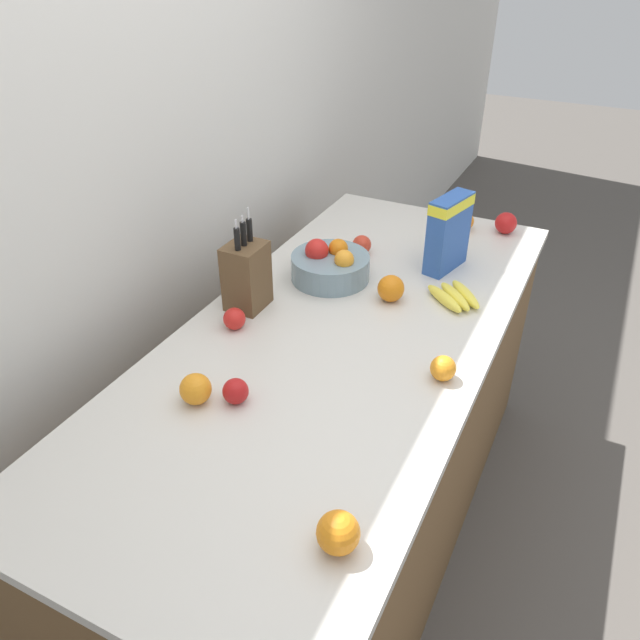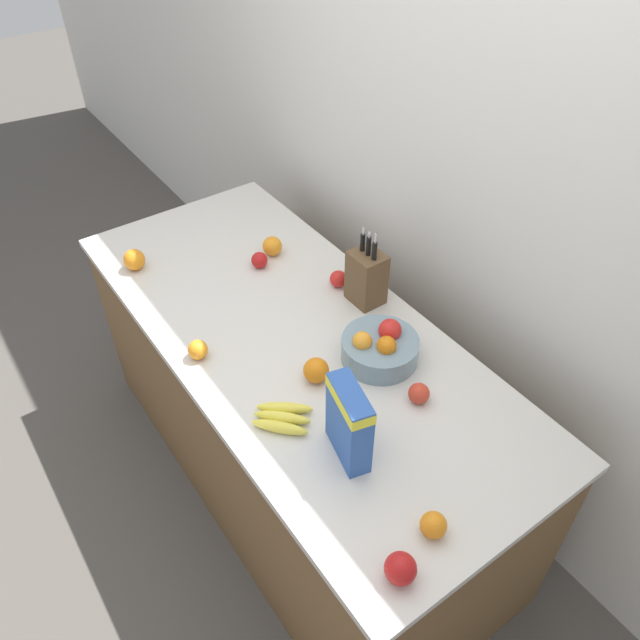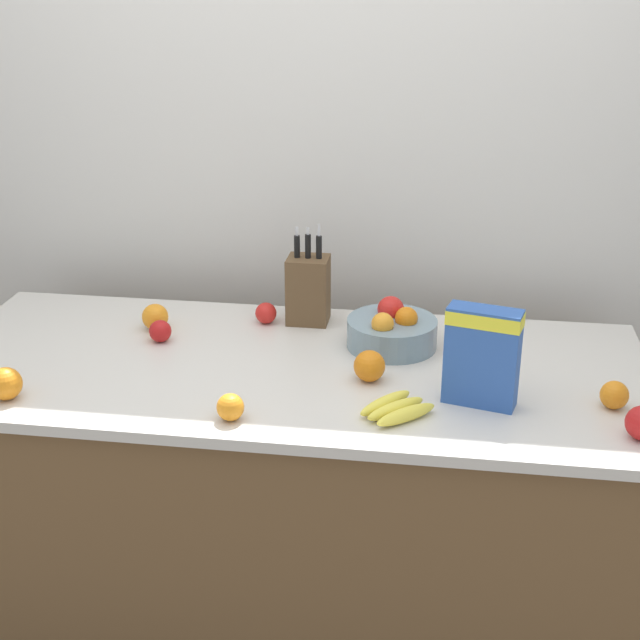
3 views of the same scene
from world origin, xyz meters
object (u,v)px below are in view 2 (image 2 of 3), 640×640
Objects in this scene: cereal_box at (349,420)px; orange_near_bowl at (134,260)px; apple_middle at (259,260)px; apple_by_knife_block at (400,569)px; orange_mid_left at (272,246)px; orange_front_right at (198,350)px; orange_mid_right at (316,370)px; knife_block at (367,277)px; apple_rightmost at (338,279)px; apple_front at (419,393)px; banana_bunch at (282,417)px; orange_front_center at (433,525)px; fruit_bowl at (380,347)px.

cereal_box is 3.03× the size of orange_near_bowl.
apple_middle is 1.36m from apple_by_knife_block.
apple_by_knife_block reaches higher than orange_mid_left.
orange_mid_left is at bearing 124.69° from orange_front_right.
apple_middle is 0.66m from orange_mid_right.
apple_by_knife_block reaches higher than orange_front_right.
knife_block is 4.77× the size of apple_rightmost.
orange_mid_right reaches higher than apple_rightmost.
apple_front is 1.26m from orange_near_bowl.
apple_rightmost is 0.82× the size of orange_mid_left.
apple_rightmost is 0.82m from orange_near_bowl.
banana_bunch is 2.56× the size of orange_mid_left.
orange_mid_right reaches higher than apple_middle.
orange_mid_left reaches higher than orange_front_center.
cereal_box is 1.04m from orange_mid_left.
orange_mid_right is (0.36, -0.35, 0.01)m from apple_rightmost.
apple_front is at bearing -5.53° from fruit_bowl.
cereal_box is 3.92× the size of apple_rightmost.
knife_block is 0.45m from orange_mid_right.
apple_middle is 1.28m from orange_front_center.
orange_front_right is (-0.36, -0.50, -0.02)m from fruit_bowl.
apple_rightmost is 0.97× the size of orange_front_right.
orange_front_center is (0.63, -0.07, -0.01)m from orange_mid_right.
orange_near_bowl is 0.60m from orange_front_right.
banana_bunch is 2.99× the size of orange_front_right.
cereal_box is at bearing -17.18° from orange_mid_right.
orange_near_bowl is 1.00× the size of orange_mid_right.
knife_block is 1.08m from apple_by_knife_block.
apple_front reaches higher than banana_bunch.
fruit_bowl is 1.28× the size of banana_bunch.
knife_block reaches higher than apple_by_knife_block.
apple_middle is at bearing 169.47° from orange_front_center.
orange_mid_right is (-0.67, 0.21, 0.00)m from apple_by_knife_block.
orange_mid_left is (-0.72, 0.02, -0.01)m from fruit_bowl.
orange_mid_right is (0.64, -0.17, 0.01)m from apple_middle.
apple_rightmost is at bearing 46.88° from orange_near_bowl.
fruit_bowl is 3.06× the size of orange_near_bowl.
orange_near_bowl is 0.55m from orange_mid_left.
knife_block is 0.66m from orange_front_right.
apple_front is at bearing 65.74° from banana_bunch.
fruit_bowl is at bearing 95.48° from banana_bunch.
cereal_box reaches higher than orange_front_center.
orange_mid_left is at bearing 149.87° from banana_bunch.
knife_block is 0.15m from apple_rightmost.
banana_bunch is at bearing 3.28° from orange_near_bowl.
orange_near_bowl is at bearing 177.67° from orange_front_right.
knife_block reaches higher than orange_mid_right.
apple_front is 0.85× the size of orange_mid_left.
orange_near_bowl is 1.55m from orange_front_center.
apple_front is at bearing -12.96° from apple_rightmost.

